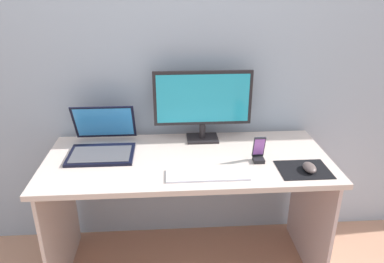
# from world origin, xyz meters

# --- Properties ---
(wall_back) EXTENTS (6.00, 0.04, 2.50)m
(wall_back) POSITION_xyz_m (0.00, 0.37, 1.25)
(wall_back) COLOR #9AA8B8
(wall_back) RESTS_ON ground_plane
(desk) EXTENTS (1.49, 0.64, 0.73)m
(desk) POSITION_xyz_m (0.00, 0.00, 0.58)
(desk) COLOR beige
(desk) RESTS_ON ground_plane
(monitor) EXTENTS (0.55, 0.14, 0.41)m
(monitor) POSITION_xyz_m (0.10, 0.23, 0.95)
(monitor) COLOR black
(monitor) RESTS_ON desk
(laptop) EXTENTS (0.34, 0.35, 0.23)m
(laptop) POSITION_xyz_m (-0.46, 0.11, 0.77)
(laptop) COLOR black
(laptop) RESTS_ON desk
(keyboard_external) EXTENTS (0.40, 0.12, 0.01)m
(keyboard_external) POSITION_xyz_m (0.09, -0.19, 0.73)
(keyboard_external) COLOR white
(keyboard_external) RESTS_ON desk
(mousepad) EXTENTS (0.25, 0.20, 0.00)m
(mousepad) POSITION_xyz_m (0.56, -0.17, 0.73)
(mousepad) COLOR black
(mousepad) RESTS_ON desk
(mouse) EXTENTS (0.06, 0.10, 0.04)m
(mouse) POSITION_xyz_m (0.59, -0.18, 0.75)
(mouse) COLOR #554744
(mouse) RESTS_ON mousepad
(phone_in_dock) EXTENTS (0.06, 0.06, 0.14)m
(phone_in_dock) POSITION_xyz_m (0.36, -0.06, 0.77)
(phone_in_dock) COLOR black
(phone_in_dock) RESTS_ON desk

